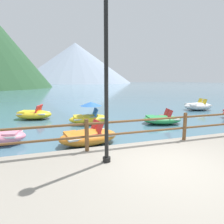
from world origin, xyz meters
The scene contains 9 objects.
ground_plane centered at (0.00, 40.00, 0.00)m, with size 200.00×200.00×0.00m, color #477084.
dock_railing centered at (0.00, 1.55, 0.97)m, with size 23.92×0.12×0.95m.
lamp_post centered at (-1.37, 0.64, 2.91)m, with size 0.28×0.28×4.17m.
pedal_boat_0 centered at (3.27, 5.46, 0.25)m, with size 2.38×1.72×0.82m.
pedal_boat_3 centered at (8.74, 8.86, 0.31)m, with size 2.46×1.63×0.91m.
pedal_boat_4 centered at (-3.66, 9.11, 0.29)m, with size 2.51×1.96×0.88m.
pedal_boat_5 centered at (-1.33, 3.27, 0.30)m, with size 2.43×1.59×0.89m.
pedal_boat_6 centered at (-0.58, 6.79, 0.41)m, with size 2.31×1.40×1.22m.
distant_peak centered at (13.67, 117.68, 11.80)m, with size 66.50×66.50×23.60m, color #93A3B7.
Camera 1 is at (-2.69, -3.90, 2.49)m, focal length 31.38 mm.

